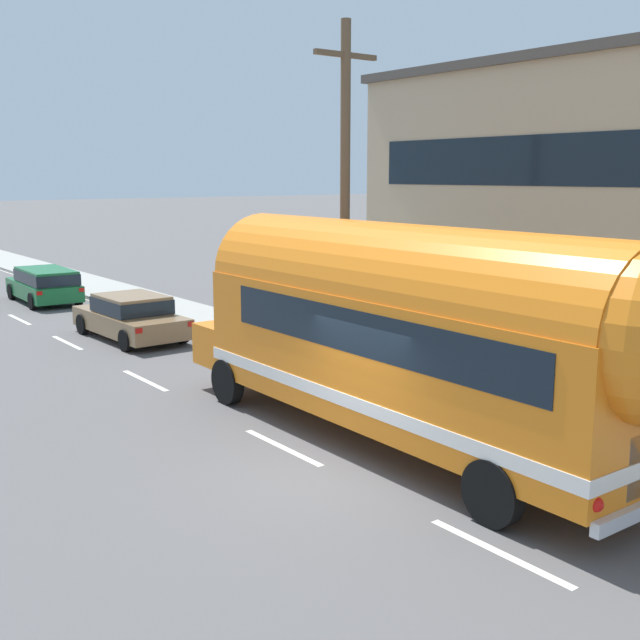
{
  "coord_description": "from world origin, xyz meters",
  "views": [
    {
      "loc": [
        -7.74,
        -9.82,
        4.96
      ],
      "look_at": [
        1.83,
        2.87,
        2.01
      ],
      "focal_mm": 43.9,
      "sensor_mm": 36.0,
      "label": 1
    }
  ],
  "objects_px": {
    "painted_bus": "(418,329)",
    "car_second": "(45,283)",
    "car_lead": "(131,315)",
    "utility_pole": "(345,198)"
  },
  "relations": [
    {
      "from": "painted_bus",
      "to": "car_lead",
      "type": "bearing_deg",
      "value": 89.78
    },
    {
      "from": "car_lead",
      "to": "painted_bus",
      "type": "bearing_deg",
      "value": -90.22
    },
    {
      "from": "utility_pole",
      "to": "car_second",
      "type": "xyz_separation_m",
      "value": [
        -2.21,
        15.96,
        -3.63
      ]
    },
    {
      "from": "painted_bus",
      "to": "car_lead",
      "type": "relative_size",
      "value": 2.61
    },
    {
      "from": "car_second",
      "to": "car_lead",
      "type": "bearing_deg",
      "value": -90.8
    },
    {
      "from": "painted_bus",
      "to": "car_second",
      "type": "distance_m",
      "value": 21.04
    },
    {
      "from": "painted_bus",
      "to": "car_second",
      "type": "height_order",
      "value": "painted_bus"
    },
    {
      "from": "painted_bus",
      "to": "car_second",
      "type": "relative_size",
      "value": 2.66
    },
    {
      "from": "utility_pole",
      "to": "car_second",
      "type": "height_order",
      "value": "utility_pole"
    },
    {
      "from": "utility_pole",
      "to": "painted_bus",
      "type": "distance_m",
      "value": 5.95
    }
  ]
}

